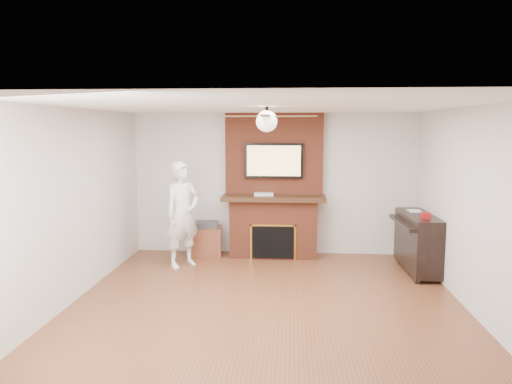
# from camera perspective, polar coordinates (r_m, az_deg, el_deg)

# --- Properties ---
(room_shell) EXTENTS (5.36, 5.86, 2.86)m
(room_shell) POSITION_cam_1_polar(r_m,az_deg,el_deg) (6.17, 1.20, -1.90)
(room_shell) COLOR #5B301A
(room_shell) RESTS_ON ground
(fireplace) EXTENTS (1.78, 0.64, 2.50)m
(fireplace) POSITION_cam_1_polar(r_m,az_deg,el_deg) (8.73, 2.04, -0.87)
(fireplace) COLOR brown
(fireplace) RESTS_ON ground
(tv) EXTENTS (1.00, 0.08, 0.60)m
(tv) POSITION_cam_1_polar(r_m,az_deg,el_deg) (8.61, 2.05, 3.60)
(tv) COLOR black
(tv) RESTS_ON fireplace
(ceiling_fan) EXTENTS (1.21, 1.21, 0.31)m
(ceiling_fan) POSITION_cam_1_polar(r_m,az_deg,el_deg) (6.09, 1.23, 8.19)
(ceiling_fan) COLOR black
(ceiling_fan) RESTS_ON room_shell
(person) EXTENTS (0.73, 0.74, 1.71)m
(person) POSITION_cam_1_polar(r_m,az_deg,el_deg) (8.14, -8.38, -2.55)
(person) COLOR silver
(person) RESTS_ON ground
(side_table) EXTENTS (0.58, 0.58, 0.60)m
(side_table) POSITION_cam_1_polar(r_m,az_deg,el_deg) (8.91, -5.70, -5.44)
(side_table) COLOR #5E2C1A
(side_table) RESTS_ON ground
(piano) EXTENTS (0.55, 1.40, 1.00)m
(piano) POSITION_cam_1_polar(r_m,az_deg,el_deg) (8.22, 17.96, -5.34)
(piano) COLOR black
(piano) RESTS_ON ground
(cable_box) EXTENTS (0.34, 0.20, 0.05)m
(cable_box) POSITION_cam_1_polar(r_m,az_deg,el_deg) (8.62, 0.90, -0.24)
(cable_box) COLOR silver
(cable_box) RESTS_ON fireplace
(candle_orange) EXTENTS (0.07, 0.07, 0.12)m
(candle_orange) POSITION_cam_1_polar(r_m,az_deg,el_deg) (8.73, 1.42, -7.13)
(candle_orange) COLOR orange
(candle_orange) RESTS_ON ground
(candle_green) EXTENTS (0.07, 0.07, 0.10)m
(candle_green) POSITION_cam_1_polar(r_m,az_deg,el_deg) (8.69, 2.15, -7.28)
(candle_green) COLOR #528133
(candle_green) RESTS_ON ground
(candle_cream) EXTENTS (0.09, 0.09, 0.11)m
(candle_cream) POSITION_cam_1_polar(r_m,az_deg,el_deg) (8.67, 2.74, -7.27)
(candle_cream) COLOR beige
(candle_cream) RESTS_ON ground
(candle_blue) EXTENTS (0.06, 0.06, 0.08)m
(candle_blue) POSITION_cam_1_polar(r_m,az_deg,el_deg) (8.74, 2.67, -7.26)
(candle_blue) COLOR #325298
(candle_blue) RESTS_ON ground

